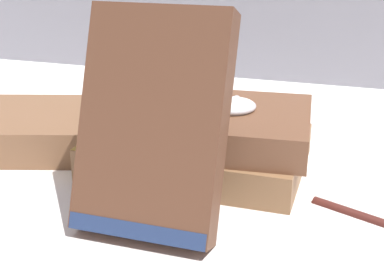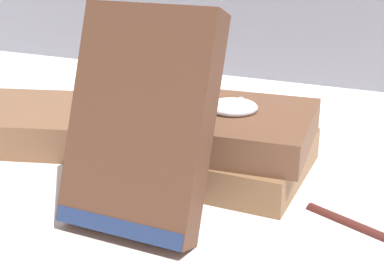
{
  "view_description": "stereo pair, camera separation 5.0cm",
  "coord_description": "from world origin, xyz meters",
  "views": [
    {
      "loc": [
        0.2,
        -0.42,
        0.21
      ],
      "look_at": [
        0.06,
        0.01,
        0.04
      ],
      "focal_mm": 50.0,
      "sensor_mm": 36.0,
      "label": 1
    },
    {
      "loc": [
        0.24,
        -0.4,
        0.21
      ],
      "look_at": [
        0.06,
        0.01,
        0.04
      ],
      "focal_mm": 50.0,
      "sensor_mm": 36.0,
      "label": 2
    }
  ],
  "objects": [
    {
      "name": "pocket_watch",
      "position": [
        0.09,
        0.04,
        0.06
      ],
      "size": [
        0.05,
        0.05,
        0.01
      ],
      "color": "white",
      "rests_on": "book_flat_top"
    },
    {
      "name": "fountain_pen",
      "position": [
        0.23,
        -0.03,
        0.0
      ],
      "size": [
        0.12,
        0.06,
        0.01
      ],
      "rotation": [
        0.0,
        0.0,
        -0.39
      ],
      "color": "#471E19",
      "rests_on": "ground_plane"
    },
    {
      "name": "book_flat_top",
      "position": [
        0.06,
        0.03,
        0.05
      ],
      "size": [
        0.2,
        0.15,
        0.03
      ],
      "rotation": [
        0.0,
        0.0,
        0.09
      ],
      "color": "brown",
      "rests_on": "book_flat_bottom"
    },
    {
      "name": "book_leaning_front",
      "position": [
        0.06,
        -0.08,
        0.08
      ],
      "size": [
        0.11,
        0.08,
        0.17
      ],
      "rotation": [
        -0.36,
        0.0,
        0.0
      ],
      "color": "#4C2D1E",
      "rests_on": "ground_plane"
    },
    {
      "name": "book_flat_bottom",
      "position": [
        0.05,
        0.03,
        0.02
      ],
      "size": [
        0.2,
        0.14,
        0.03
      ],
      "rotation": [
        0.0,
        0.0,
        0.0
      ],
      "color": "brown",
      "rests_on": "ground_plane"
    },
    {
      "name": "book_side_left",
      "position": [
        -0.17,
        0.02,
        0.02
      ],
      "size": [
        0.26,
        0.2,
        0.04
      ],
      "rotation": [
        0.0,
        0.0,
        0.3
      ],
      "color": "brown",
      "rests_on": "ground_plane"
    },
    {
      "name": "ground_plane",
      "position": [
        0.0,
        0.0,
        0.0
      ],
      "size": [
        3.0,
        3.0,
        0.0
      ],
      "primitive_type": "plane",
      "color": "silver"
    },
    {
      "name": "reading_glasses",
      "position": [
        0.02,
        0.16,
        0.0
      ],
      "size": [
        0.12,
        0.08,
        0.0
      ],
      "rotation": [
        0.0,
        0.0,
        0.33
      ],
      "color": "black",
      "rests_on": "ground_plane"
    }
  ]
}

